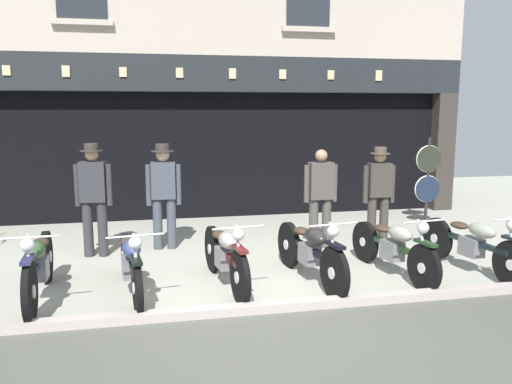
{
  "coord_description": "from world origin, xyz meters",
  "views": [
    {
      "loc": [
        -1.12,
        -5.29,
        2.26
      ],
      "look_at": [
        0.53,
        2.69,
        0.94
      ],
      "focal_mm": 36.09,
      "sensor_mm": 36.0,
      "label": 1
    }
  ],
  "objects_px": {
    "shopkeeper_center": "(164,191)",
    "advert_board_far": "(54,139)",
    "motorcycle_left": "(131,262)",
    "salesman_left": "(94,194)",
    "motorcycle_center": "(310,250)",
    "assistant_far_right": "(379,190)",
    "tyre_sign_pole": "(428,175)",
    "motorcycle_far_left": "(38,265)",
    "motorcycle_right": "(473,243)",
    "salesman_right": "(321,194)",
    "motorcycle_center_left": "(225,254)",
    "motorcycle_center_right": "(393,246)",
    "advert_board_near": "(104,139)"
  },
  "relations": [
    {
      "from": "shopkeeper_center",
      "to": "salesman_right",
      "type": "relative_size",
      "value": 1.06
    },
    {
      "from": "motorcycle_right",
      "to": "tyre_sign_pole",
      "type": "xyz_separation_m",
      "value": [
        0.98,
        2.94,
        0.56
      ]
    },
    {
      "from": "motorcycle_left",
      "to": "salesman_left",
      "type": "relative_size",
      "value": 1.11
    },
    {
      "from": "motorcycle_center_right",
      "to": "motorcycle_left",
      "type": "bearing_deg",
      "value": -7.96
    },
    {
      "from": "salesman_left",
      "to": "advert_board_near",
      "type": "xyz_separation_m",
      "value": [
        -0.03,
        2.62,
        0.69
      ]
    },
    {
      "from": "salesman_left",
      "to": "assistant_far_right",
      "type": "bearing_deg",
      "value": -173.76
    },
    {
      "from": "motorcycle_left",
      "to": "tyre_sign_pole",
      "type": "relative_size",
      "value": 1.14
    },
    {
      "from": "salesman_right",
      "to": "tyre_sign_pole",
      "type": "distance_m",
      "value": 2.91
    },
    {
      "from": "motorcycle_center",
      "to": "tyre_sign_pole",
      "type": "relative_size",
      "value": 1.19
    },
    {
      "from": "motorcycle_left",
      "to": "motorcycle_center_right",
      "type": "distance_m",
      "value": 3.48
    },
    {
      "from": "motorcycle_right",
      "to": "advert_board_far",
      "type": "distance_m",
      "value": 7.77
    },
    {
      "from": "motorcycle_right",
      "to": "salesman_left",
      "type": "distance_m",
      "value": 5.58
    },
    {
      "from": "motorcycle_far_left",
      "to": "advert_board_near",
      "type": "height_order",
      "value": "advert_board_near"
    },
    {
      "from": "shopkeeper_center",
      "to": "advert_board_far",
      "type": "xyz_separation_m",
      "value": [
        -2.03,
        2.4,
        0.72
      ]
    },
    {
      "from": "shopkeeper_center",
      "to": "assistant_far_right",
      "type": "relative_size",
      "value": 1.05
    },
    {
      "from": "shopkeeper_center",
      "to": "motorcycle_center_left",
      "type": "bearing_deg",
      "value": 112.24
    },
    {
      "from": "motorcycle_far_left",
      "to": "motorcycle_center_right",
      "type": "relative_size",
      "value": 1.05
    },
    {
      "from": "motorcycle_center_left",
      "to": "salesman_left",
      "type": "height_order",
      "value": "salesman_left"
    },
    {
      "from": "motorcycle_left",
      "to": "advert_board_near",
      "type": "relative_size",
      "value": 1.93
    },
    {
      "from": "motorcycle_center",
      "to": "advert_board_near",
      "type": "height_order",
      "value": "advert_board_near"
    },
    {
      "from": "salesman_left",
      "to": "salesman_right",
      "type": "xyz_separation_m",
      "value": [
        3.56,
        -0.22,
        -0.08
      ]
    },
    {
      "from": "motorcycle_left",
      "to": "motorcycle_center_left",
      "type": "bearing_deg",
      "value": 175.14
    },
    {
      "from": "motorcycle_far_left",
      "to": "salesman_right",
      "type": "bearing_deg",
      "value": -161.65
    },
    {
      "from": "salesman_left",
      "to": "motorcycle_center",
      "type": "bearing_deg",
      "value": 154.34
    },
    {
      "from": "motorcycle_left",
      "to": "motorcycle_center_right",
      "type": "height_order",
      "value": "same"
    },
    {
      "from": "motorcycle_right",
      "to": "advert_board_far",
      "type": "bearing_deg",
      "value": -44.84
    },
    {
      "from": "motorcycle_right",
      "to": "tyre_sign_pole",
      "type": "height_order",
      "value": "tyre_sign_pole"
    },
    {
      "from": "advert_board_far",
      "to": "motorcycle_right",
      "type": "bearing_deg",
      "value": -36.16
    },
    {
      "from": "motorcycle_center_left",
      "to": "assistant_far_right",
      "type": "height_order",
      "value": "assistant_far_right"
    },
    {
      "from": "motorcycle_far_left",
      "to": "tyre_sign_pole",
      "type": "xyz_separation_m",
      "value": [
        6.67,
        2.84,
        0.54
      ]
    },
    {
      "from": "motorcycle_center",
      "to": "shopkeeper_center",
      "type": "height_order",
      "value": "shopkeeper_center"
    },
    {
      "from": "salesman_left",
      "to": "tyre_sign_pole",
      "type": "distance_m",
      "value": 6.28
    },
    {
      "from": "motorcycle_center_left",
      "to": "motorcycle_left",
      "type": "bearing_deg",
      "value": -4.38
    },
    {
      "from": "motorcycle_center_left",
      "to": "advert_board_far",
      "type": "bearing_deg",
      "value": -65.25
    },
    {
      "from": "motorcycle_center",
      "to": "salesman_left",
      "type": "bearing_deg",
      "value": -40.12
    },
    {
      "from": "motorcycle_center",
      "to": "assistant_far_right",
      "type": "relative_size",
      "value": 1.25
    },
    {
      "from": "motorcycle_far_left",
      "to": "assistant_far_right",
      "type": "xyz_separation_m",
      "value": [
        5.14,
        1.78,
        0.46
      ]
    },
    {
      "from": "tyre_sign_pole",
      "to": "advert_board_far",
      "type": "xyz_separation_m",
      "value": [
        -7.17,
        1.59,
        0.7
      ]
    },
    {
      "from": "tyre_sign_pole",
      "to": "salesman_left",
      "type": "bearing_deg",
      "value": -170.56
    },
    {
      "from": "motorcycle_left",
      "to": "motorcycle_far_left",
      "type": "bearing_deg",
      "value": -8.77
    },
    {
      "from": "motorcycle_center",
      "to": "motorcycle_right",
      "type": "bearing_deg",
      "value": 170.18
    },
    {
      "from": "motorcycle_right",
      "to": "salesman_right",
      "type": "distance_m",
      "value": 2.41
    },
    {
      "from": "motorcycle_center",
      "to": "tyre_sign_pole",
      "type": "height_order",
      "value": "tyre_sign_pole"
    },
    {
      "from": "assistant_far_right",
      "to": "advert_board_near",
      "type": "bearing_deg",
      "value": -26.65
    },
    {
      "from": "motorcycle_center",
      "to": "salesman_left",
      "type": "height_order",
      "value": "salesman_left"
    },
    {
      "from": "motorcycle_left",
      "to": "salesman_left",
      "type": "distance_m",
      "value": 2.01
    },
    {
      "from": "tyre_sign_pole",
      "to": "motorcycle_center_right",
      "type": "bearing_deg",
      "value": -126.76
    },
    {
      "from": "motorcycle_right",
      "to": "tyre_sign_pole",
      "type": "distance_m",
      "value": 3.14
    },
    {
      "from": "motorcycle_center",
      "to": "assistant_far_right",
      "type": "bearing_deg",
      "value": -142.64
    },
    {
      "from": "motorcycle_center",
      "to": "advert_board_far",
      "type": "bearing_deg",
      "value": -56.82
    }
  ]
}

